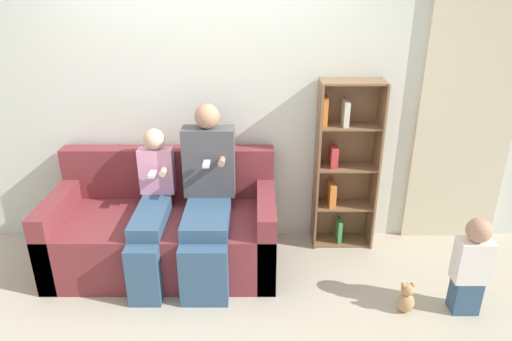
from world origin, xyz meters
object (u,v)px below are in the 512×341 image
at_px(adult_seated, 206,193).
at_px(bookshelf, 342,165).
at_px(couch, 164,230).
at_px(toddler_standing, 470,265).
at_px(child_seated, 150,210).
at_px(teddy_bear, 405,298).

xyz_separation_m(adult_seated, bookshelf, (1.14, 0.44, 0.06)).
xyz_separation_m(couch, adult_seated, (0.37, -0.09, 0.38)).
relative_size(couch, adult_seated, 1.34).
bearing_deg(toddler_standing, bookshelf, 127.47).
xyz_separation_m(couch, toddler_standing, (2.26, -0.63, 0.08)).
bearing_deg(bookshelf, child_seated, -162.45).
xyz_separation_m(child_seated, teddy_bear, (1.90, -0.49, -0.45)).
bearing_deg(toddler_standing, teddy_bear, -177.61).
height_order(couch, toddler_standing, couch).
bearing_deg(teddy_bear, couch, 160.66).
distance_m(couch, toddler_standing, 2.35).
height_order(adult_seated, toddler_standing, adult_seated).
xyz_separation_m(toddler_standing, bookshelf, (-0.75, 0.98, 0.36)).
bearing_deg(couch, child_seated, -114.05).
xyz_separation_m(couch, teddy_bear, (1.84, -0.64, -0.19)).
bearing_deg(bookshelf, teddy_bear, -72.06).
xyz_separation_m(adult_seated, teddy_bear, (1.46, -0.55, -0.57)).
height_order(toddler_standing, bookshelf, bookshelf).
relative_size(adult_seated, bookshelf, 0.91).
height_order(adult_seated, child_seated, adult_seated).
bearing_deg(child_seated, couch, 65.95).
bearing_deg(toddler_standing, couch, 164.52).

